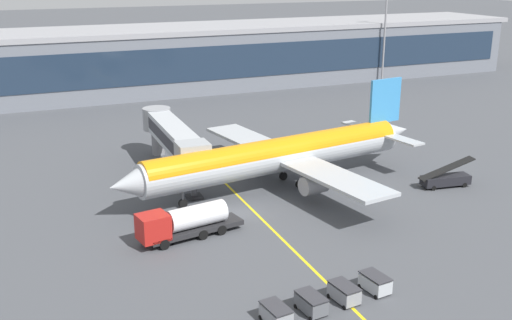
{
  "coord_description": "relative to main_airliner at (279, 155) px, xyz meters",
  "views": [
    {
      "loc": [
        -23.38,
        -57.56,
        25.75
      ],
      "look_at": [
        3.7,
        3.59,
        4.5
      ],
      "focal_mm": 43.08,
      "sensor_mm": 36.0,
      "label": 1
    }
  ],
  "objects": [
    {
      "name": "apron_light_mast_1",
      "position": [
        52.5,
        53.66,
        8.24
      ],
      "size": [
        2.8,
        0.5,
        20.74
      ],
      "color": "gray",
      "rests_on": "ground_plane"
    },
    {
      "name": "belt_loader",
      "position": [
        18.53,
        -8.2,
        -3.07
      ],
      "size": [
        7.02,
        2.79,
        3.49
      ],
      "color": "black",
      "rests_on": "ground_plane"
    },
    {
      "name": "terminal_building",
      "position": [
        2.31,
        65.62,
        2.6
      ],
      "size": [
        175.4,
        22.2,
        13.28
      ],
      "color": "slate",
      "rests_on": "ground_plane"
    },
    {
      "name": "baggage_cart_1",
      "position": [
        -10.17,
        -26.57,
        -3.27
      ],
      "size": [
        1.86,
        2.8,
        1.48
      ],
      "color": "#595B60",
      "rests_on": "ground_plane"
    },
    {
      "name": "apron_lead_in_line",
      "position": [
        -5.9,
        -3.63,
        -4.05
      ],
      "size": [
        3.68,
        79.94,
        0.01
      ],
      "primitive_type": "cube",
      "rotation": [
        0.0,
        0.0,
        -0.04
      ],
      "color": "yellow",
      "rests_on": "ground_plane"
    },
    {
      "name": "baggage_cart_3",
      "position": [
        -3.81,
        -25.91,
        -3.27
      ],
      "size": [
        1.86,
        2.8,
        1.48
      ],
      "color": "#B2B7BC",
      "rests_on": "ground_plane"
    },
    {
      "name": "baggage_cart_2",
      "position": [
        -6.99,
        -26.24,
        -3.27
      ],
      "size": [
        1.86,
        2.8,
        1.48
      ],
      "color": "gray",
      "rests_on": "ground_plane"
    },
    {
      "name": "fuel_tanker",
      "position": [
        -15.11,
        -9.66,
        -2.31
      ],
      "size": [
        11.06,
        4.13,
        3.25
      ],
      "color": "#232326",
      "rests_on": "ground_plane"
    },
    {
      "name": "main_airliner",
      "position": [
        0.0,
        0.0,
        0.0
      ],
      "size": [
        42.32,
        33.69,
        11.68
      ],
      "color": "#B2B7BC",
      "rests_on": "ground_plane"
    },
    {
      "name": "baggage_cart_0",
      "position": [
        -13.36,
        -26.9,
        -3.27
      ],
      "size": [
        1.86,
        2.8,
        1.48
      ],
      "color": "gray",
      "rests_on": "ground_plane"
    },
    {
      "name": "ground_plane",
      "position": [
        -7.68,
        -5.63,
        -4.06
      ],
      "size": [
        700.0,
        700.0,
        0.0
      ],
      "primitive_type": "plane",
      "color": "#47494F"
    },
    {
      "name": "jet_bridge",
      "position": [
        -10.24,
        10.43,
        1.0
      ],
      "size": [
        4.65,
        22.2,
        6.75
      ],
      "color": "#B2B7BC",
      "rests_on": "ground_plane"
    }
  ]
}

